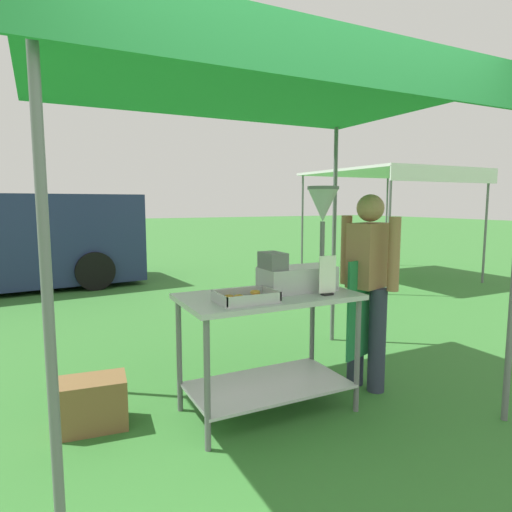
% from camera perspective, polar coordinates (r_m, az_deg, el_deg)
% --- Properties ---
extents(ground_plane, '(70.00, 70.00, 0.00)m').
position_cam_1_polar(ground_plane, '(8.12, -16.78, -4.29)').
color(ground_plane, '#33702D').
extents(stall_canopy, '(3.09, 2.25, 2.39)m').
position_cam_1_polar(stall_canopy, '(3.28, 0.85, 20.32)').
color(stall_canopy, slate).
rests_on(stall_canopy, ground).
extents(donut_cart, '(1.27, 0.69, 0.89)m').
position_cam_1_polar(donut_cart, '(3.24, 1.60, -9.42)').
color(donut_cart, '#B7B7BC').
rests_on(donut_cart, ground).
extents(donut_tray, '(0.39, 0.27, 0.07)m').
position_cam_1_polar(donut_tray, '(2.93, -1.29, -5.53)').
color(donut_tray, '#B7B7BC').
rests_on(donut_tray, donut_cart).
extents(donut_fryer, '(0.62, 0.28, 0.78)m').
position_cam_1_polar(donut_fryer, '(3.30, 6.17, 0.19)').
color(donut_fryer, '#B7B7BC').
rests_on(donut_fryer, donut_cart).
extents(menu_sign, '(0.13, 0.05, 0.28)m').
position_cam_1_polar(menu_sign, '(3.16, 9.28, -2.85)').
color(menu_sign, black).
rests_on(menu_sign, donut_cart).
extents(vendor, '(0.47, 0.53, 1.61)m').
position_cam_1_polar(vendor, '(3.69, 14.33, -3.23)').
color(vendor, '#2D3347').
rests_on(vendor, ground).
extents(supply_crate, '(0.47, 0.34, 0.35)m').
position_cam_1_polar(supply_crate, '(3.37, -20.46, -17.52)').
color(supply_crate, brown).
rests_on(supply_crate, ground).
extents(neighbour_tent, '(2.63, 2.87, 2.18)m').
position_cam_1_polar(neighbour_tent, '(9.37, 17.18, 10.09)').
color(neighbour_tent, slate).
rests_on(neighbour_tent, ground).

